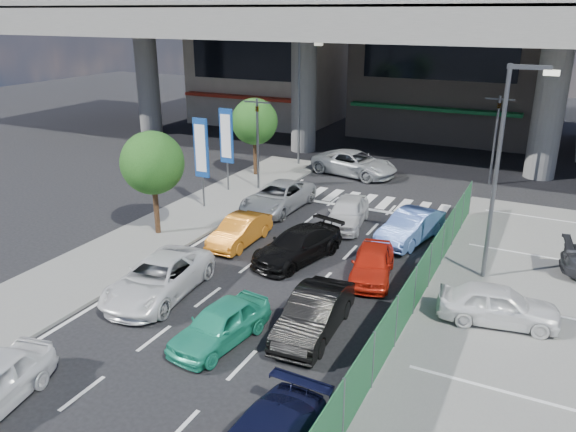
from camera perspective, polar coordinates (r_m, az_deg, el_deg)
The scene contains 26 objects.
ground at distance 19.76m, azimuth -4.23°, elevation -9.21°, with size 120.00×120.00×0.00m, color black.
sidewalk_left at distance 26.40m, azimuth -13.02°, elevation -1.75°, with size 4.00×30.00×0.12m, color slate.
fence_run at distance 18.39m, azimuth 11.92°, elevation -8.81°, with size 0.16×22.00×1.80m, color #1C522D, non-canonical shape.
expressway at distance 37.84m, azimuth 13.35°, elevation 18.26°, with size 64.00×14.00×10.75m.
building_west at distance 53.04m, azimuth -1.85°, elevation 16.70°, with size 12.00×10.90×13.00m.
building_center at distance 48.60m, azimuth 16.42°, elevation 16.80°, with size 14.00×10.90×15.00m.
traffic_light_left at distance 31.26m, azimuth -3.14°, elevation 9.54°, with size 1.60×1.24×5.20m.
traffic_light_right at distance 34.41m, azimuth 20.51°, elevation 9.30°, with size 1.60×1.24×5.20m.
street_lamp_right at distance 21.40m, azimuth 21.04°, elevation 5.56°, with size 1.65×0.22×8.00m.
street_lamp_left at distance 36.46m, azimuth 1.38°, elevation 12.41°, with size 1.65×0.22×8.00m.
signboard_near at distance 28.64m, azimuth -8.81°, elevation 6.57°, with size 0.80×0.14×4.70m.
signboard_far at distance 31.29m, azimuth -6.28°, elevation 7.84°, with size 0.80×0.14×4.70m.
tree_near at distance 25.38m, azimuth -13.61°, elevation 5.24°, with size 2.80×2.80×4.80m.
tree_far at distance 34.27m, azimuth -3.42°, elevation 9.54°, with size 2.80×2.80×4.80m.
sedan_white_mid_left at distance 20.66m, azimuth -13.03°, elevation -6.18°, with size 2.29×4.97×1.38m, color white.
taxi_teal_mid at distance 17.62m, azimuth -6.90°, elevation -10.85°, with size 1.50×3.74×1.27m, color #2BAE89.
hatch_black_mid_right at distance 17.93m, azimuth 2.63°, elevation -9.92°, with size 1.46×4.19×1.38m, color black.
taxi_orange_left at distance 24.62m, azimuth -4.91°, elevation -1.50°, with size 1.31×3.76×1.24m, color orange.
sedan_black_mid at distance 22.95m, azimuth 0.98°, elevation -2.99°, with size 1.82×4.48×1.30m, color black.
taxi_orange_right at distance 21.65m, azimuth 8.56°, elevation -4.76°, with size 1.49×3.71×1.26m, color red.
wagon_silver_front_left at distance 28.77m, azimuth -1.04°, elevation 1.96°, with size 2.29×4.97×1.38m, color #979A9D.
sedan_white_front_mid at distance 26.70m, azimuth 6.03°, elevation 0.37°, with size 1.63×4.05×1.38m, color silver.
kei_truck_front_right at distance 25.37m, azimuth 12.33°, elevation -1.07°, with size 1.46×4.19×1.38m, color #4C6CBA.
crossing_wagon_silver at distance 35.21m, azimuth 6.77°, elevation 5.32°, with size 2.48×5.37×1.49m, color #ADB2B5.
parked_sedan_white at distance 19.62m, azimuth 20.58°, elevation -8.42°, with size 1.54×3.83×1.31m, color white.
traffic_cone at distance 20.67m, azimuth 19.78°, elevation -7.86°, with size 0.33×0.33×0.64m, color #DA4B0C.
Camera 1 is at (8.89, -14.76, 9.66)m, focal length 35.00 mm.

